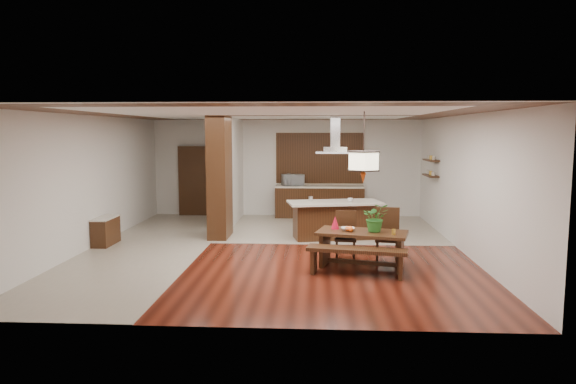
# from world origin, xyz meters

# --- Properties ---
(room_shell) EXTENTS (9.00, 9.04, 2.92)m
(room_shell) POSITION_xyz_m (0.00, 0.00, 2.06)
(room_shell) COLOR #3B120A
(room_shell) RESTS_ON ground
(tile_hallway) EXTENTS (2.50, 9.00, 0.01)m
(tile_hallway) POSITION_xyz_m (-2.75, 0.00, 0.01)
(tile_hallway) COLOR #B0A492
(tile_hallway) RESTS_ON ground
(tile_kitchen) EXTENTS (5.50, 4.00, 0.01)m
(tile_kitchen) POSITION_xyz_m (1.25, 2.50, 0.01)
(tile_kitchen) COLOR #B0A492
(tile_kitchen) RESTS_ON ground
(soffit_band) EXTENTS (8.00, 9.00, 0.02)m
(soffit_band) POSITION_xyz_m (0.00, 0.00, 2.88)
(soffit_band) COLOR #351C0D
(soffit_band) RESTS_ON room_shell
(partition_pier) EXTENTS (0.45, 1.00, 2.90)m
(partition_pier) POSITION_xyz_m (-1.40, 1.20, 1.45)
(partition_pier) COLOR black
(partition_pier) RESTS_ON ground
(partition_stub) EXTENTS (0.18, 2.40, 2.90)m
(partition_stub) POSITION_xyz_m (-1.40, 3.30, 1.45)
(partition_stub) COLOR silver
(partition_stub) RESTS_ON ground
(hallway_console) EXTENTS (0.37, 0.88, 0.63)m
(hallway_console) POSITION_xyz_m (-3.81, 0.20, 0.32)
(hallway_console) COLOR black
(hallway_console) RESTS_ON ground
(hallway_doorway) EXTENTS (1.10, 0.20, 2.10)m
(hallway_doorway) POSITION_xyz_m (-2.70, 4.40, 1.05)
(hallway_doorway) COLOR black
(hallway_doorway) RESTS_ON ground
(rear_counter) EXTENTS (2.60, 0.62, 0.95)m
(rear_counter) POSITION_xyz_m (1.00, 4.20, 0.48)
(rear_counter) COLOR black
(rear_counter) RESTS_ON ground
(kitchen_window) EXTENTS (2.60, 0.08, 1.50)m
(kitchen_window) POSITION_xyz_m (1.00, 4.46, 1.75)
(kitchen_window) COLOR #94612C
(kitchen_window) RESTS_ON room_shell
(shelf_lower) EXTENTS (0.26, 0.90, 0.04)m
(shelf_lower) POSITION_xyz_m (3.87, 2.60, 1.40)
(shelf_lower) COLOR black
(shelf_lower) RESTS_ON room_shell
(shelf_upper) EXTENTS (0.26, 0.90, 0.04)m
(shelf_upper) POSITION_xyz_m (3.87, 2.60, 1.80)
(shelf_upper) COLOR black
(shelf_upper) RESTS_ON room_shell
(dining_table) EXTENTS (1.79, 1.20, 0.68)m
(dining_table) POSITION_xyz_m (1.77, -1.39, 0.50)
(dining_table) COLOR black
(dining_table) RESTS_ON ground
(dining_bench) EXTENTS (1.80, 0.71, 0.49)m
(dining_bench) POSITION_xyz_m (1.62, -1.97, 0.25)
(dining_bench) COLOR black
(dining_bench) RESTS_ON ground
(dining_chair_left) EXTENTS (0.44, 0.44, 0.95)m
(dining_chair_left) POSITION_xyz_m (1.49, -0.81, 0.48)
(dining_chair_left) COLOR black
(dining_chair_left) RESTS_ON ground
(dining_chair_right) EXTENTS (0.51, 0.51, 1.06)m
(dining_chair_right) POSITION_xyz_m (2.29, -1.01, 0.53)
(dining_chair_right) COLOR black
(dining_chair_right) RESTS_ON ground
(pendant_lantern) EXTENTS (0.64, 0.64, 1.31)m
(pendant_lantern) POSITION_xyz_m (1.77, -1.39, 2.25)
(pendant_lantern) COLOR #FFF2C3
(pendant_lantern) RESTS_ON room_shell
(foliage_plant) EXTENTS (0.49, 0.43, 0.53)m
(foliage_plant) POSITION_xyz_m (2.01, -1.41, 0.95)
(foliage_plant) COLOR #287025
(foliage_plant) RESTS_ON dining_table
(fruit_bowl) EXTENTS (0.26, 0.26, 0.06)m
(fruit_bowl) POSITION_xyz_m (1.50, -1.34, 0.71)
(fruit_bowl) COLOR beige
(fruit_bowl) RESTS_ON dining_table
(napkin_cone) EXTENTS (0.19, 0.19, 0.25)m
(napkin_cone) POSITION_xyz_m (1.27, -1.17, 0.81)
(napkin_cone) COLOR red
(napkin_cone) RESTS_ON dining_table
(gold_ornament) EXTENTS (0.09, 0.09, 0.10)m
(gold_ornament) POSITION_xyz_m (2.31, -1.66, 0.73)
(gold_ornament) COLOR gold
(gold_ornament) RESTS_ON dining_table
(kitchen_island) EXTENTS (2.31, 1.36, 0.90)m
(kitchen_island) POSITION_xyz_m (1.34, 1.18, 0.46)
(kitchen_island) COLOR black
(kitchen_island) RESTS_ON ground
(range_hood) EXTENTS (0.90, 0.55, 0.87)m
(range_hood) POSITION_xyz_m (1.34, 1.19, 2.46)
(range_hood) COLOR silver
(range_hood) RESTS_ON room_shell
(island_cup) EXTENTS (0.13, 0.13, 0.10)m
(island_cup) POSITION_xyz_m (1.70, 1.07, 0.94)
(island_cup) COLOR silver
(island_cup) RESTS_ON kitchen_island
(microwave) EXTENTS (0.70, 0.60, 0.33)m
(microwave) POSITION_xyz_m (0.21, 4.21, 1.11)
(microwave) COLOR silver
(microwave) RESTS_ON rear_counter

